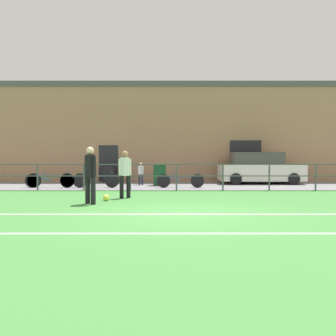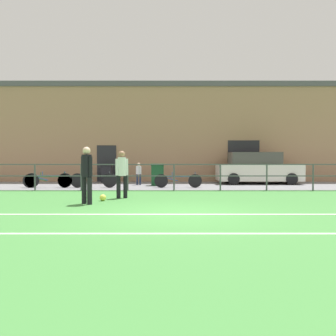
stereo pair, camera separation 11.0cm
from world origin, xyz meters
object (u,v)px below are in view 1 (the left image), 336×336
(spectator_child, at_px, (139,172))
(bicycle_parked_3, at_px, (179,181))
(bicycle_parked_1, at_px, (47,181))
(bicycle_parked_0, at_px, (49,180))
(player_goalkeeper, at_px, (89,172))
(soccer_ball_match, at_px, (104,198))
(bicycle_parked_2, at_px, (94,180))
(trash_bin_0, at_px, (158,174))
(parked_car_red, at_px, (258,169))
(player_striker, at_px, (123,171))
(trash_bin_1, at_px, (107,174))

(spectator_child, relative_size, bicycle_parked_3, 0.51)
(bicycle_parked_1, bearing_deg, bicycle_parked_3, -0.00)
(spectator_child, distance_m, bicycle_parked_0, 4.40)
(player_goalkeeper, xyz_separation_m, bicycle_parked_0, (-3.06, 5.46, -0.64))
(soccer_ball_match, relative_size, bicycle_parked_1, 0.10)
(bicycle_parked_2, height_order, trash_bin_0, trash_bin_0)
(player_goalkeeper, relative_size, parked_car_red, 0.41)
(bicycle_parked_2, relative_size, trash_bin_0, 1.99)
(parked_car_red, relative_size, bicycle_parked_1, 1.93)
(bicycle_parked_1, height_order, trash_bin_0, trash_bin_0)
(player_striker, relative_size, trash_bin_1, 1.75)
(player_striker, xyz_separation_m, soccer_ball_match, (-0.54, -0.76, -0.84))
(player_goalkeeper, relative_size, bicycle_parked_0, 0.80)
(bicycle_parked_1, height_order, bicycle_parked_3, bicycle_parked_3)
(player_goalkeeper, bearing_deg, bicycle_parked_1, 158.31)
(parked_car_red, relative_size, trash_bin_0, 4.02)
(spectator_child, xyz_separation_m, bicycle_parked_1, (-4.14, -1.63, -0.31))
(player_striker, height_order, bicycle_parked_2, player_striker)
(parked_car_red, xyz_separation_m, trash_bin_1, (-8.17, 0.66, -0.31))
(bicycle_parked_0, bearing_deg, trash_bin_0, 13.85)
(bicycle_parked_2, height_order, bicycle_parked_3, bicycle_parked_2)
(spectator_child, bearing_deg, player_striker, 110.18)
(parked_car_red, bearing_deg, trash_bin_0, -167.22)
(player_striker, relative_size, spectator_child, 1.48)
(player_goalkeeper, xyz_separation_m, trash_bin_0, (1.99, 6.71, -0.44))
(trash_bin_0, bearing_deg, bicycle_parked_2, -157.11)
(spectator_child, bearing_deg, trash_bin_0, -179.91)
(soccer_ball_match, height_order, parked_car_red, parked_car_red)
(bicycle_parked_2, bearing_deg, trash_bin_1, 88.46)
(trash_bin_0, bearing_deg, bicycle_parked_1, -166.33)
(bicycle_parked_1, height_order, trash_bin_1, trash_bin_1)
(spectator_child, bearing_deg, bicycle_parked_1, 42.99)
(bicycle_parked_1, distance_m, trash_bin_1, 3.84)
(trash_bin_0, bearing_deg, spectator_child, 158.56)
(soccer_ball_match, height_order, bicycle_parked_1, bicycle_parked_1)
(bicycle_parked_1, distance_m, bicycle_parked_3, 6.11)
(bicycle_parked_0, xyz_separation_m, bicycle_parked_3, (6.04, -0.00, -0.02))
(parked_car_red, distance_m, bicycle_parked_1, 10.72)
(bicycle_parked_0, xyz_separation_m, bicycle_parked_2, (2.10, 0.00, -0.01))
(spectator_child, bearing_deg, soccer_ball_match, 105.50)
(parked_car_red, relative_size, bicycle_parked_3, 1.97)
(trash_bin_1, bearing_deg, bicycle_parked_3, -38.82)
(soccer_ball_match, relative_size, trash_bin_1, 0.23)
(bicycle_parked_1, xyz_separation_m, bicycle_parked_2, (2.17, 0.00, 0.02))
(parked_car_red, height_order, bicycle_parked_2, parked_car_red)
(bicycle_parked_1, bearing_deg, bicycle_parked_0, 0.00)
(player_striker, bearing_deg, soccer_ball_match, 33.11)
(player_goalkeeper, bearing_deg, bicycle_parked_2, 138.44)
(player_striker, height_order, spectator_child, player_striker)
(bicycle_parked_0, bearing_deg, bicycle_parked_2, 0.00)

